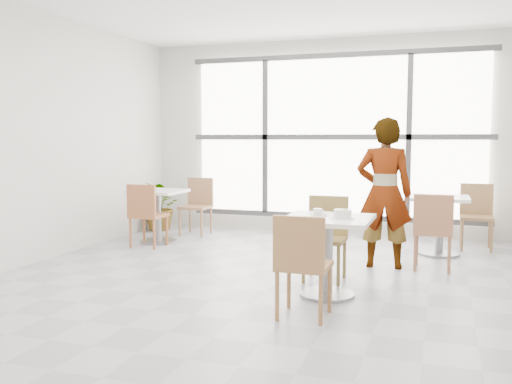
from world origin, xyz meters
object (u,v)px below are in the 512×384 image
(oatmeal_bowl, at_px, (343,214))
(bg_chair_right_far, at_px, (476,212))
(bg_table_left, at_px, (158,208))
(bg_chair_right_near, at_px, (433,227))
(chair_near, at_px, (302,260))
(chair_far, at_px, (326,232))
(bg_chair_left_far, at_px, (198,202))
(plant_left, at_px, (161,206))
(bg_chair_left_near, at_px, (146,211))
(person, at_px, (384,193))
(main_table, at_px, (328,241))
(bg_table_right, at_px, (440,217))
(coffee_cup, at_px, (318,213))

(oatmeal_bowl, relative_size, bg_chair_right_far, 0.24)
(bg_table_left, distance_m, bg_chair_right_near, 3.79)
(chair_near, xyz_separation_m, bg_chair_right_far, (1.50, 3.64, 0.00))
(chair_far, relative_size, bg_chair_left_far, 1.00)
(plant_left, bearing_deg, bg_chair_left_near, -69.87)
(chair_far, distance_m, oatmeal_bowl, 0.79)
(bg_chair_right_far, bearing_deg, person, -125.12)
(main_table, height_order, person, person)
(person, xyz_separation_m, plant_left, (-3.66, 1.49, -0.46))
(chair_near, xyz_separation_m, bg_chair_left_near, (-2.73, 2.24, 0.00))
(bg_table_left, xyz_separation_m, bg_chair_left_far, (0.25, 0.81, 0.01))
(main_table, xyz_separation_m, chair_far, (-0.14, 0.65, -0.02))
(oatmeal_bowl, distance_m, bg_table_left, 3.57)
(bg_table_right, bearing_deg, main_table, -113.06)
(bg_table_left, relative_size, bg_chair_right_far, 0.86)
(chair_near, bearing_deg, person, -101.62)
(bg_chair_left_near, relative_size, bg_chair_left_far, 1.00)
(bg_table_right, bearing_deg, bg_chair_right_near, -93.87)
(oatmeal_bowl, distance_m, coffee_cup, 0.27)
(main_table, distance_m, bg_chair_left_far, 3.75)
(bg_chair_right_near, relative_size, plant_left, 1.10)
(chair_near, xyz_separation_m, bg_chair_left_far, (-2.52, 3.47, 0.00))
(main_table, relative_size, bg_chair_right_far, 0.92)
(bg_table_left, xyz_separation_m, bg_table_right, (3.81, 0.39, 0.00))
(bg_chair_left_far, distance_m, bg_chair_right_near, 3.75)
(bg_chair_right_near, bearing_deg, chair_near, 65.15)
(main_table, relative_size, bg_table_left, 1.07)
(oatmeal_bowl, height_order, plant_left, oatmeal_bowl)
(bg_chair_right_near, height_order, bg_chair_right_far, same)
(coffee_cup, xyz_separation_m, bg_chair_right_near, (1.03, 1.29, -0.28))
(main_table, distance_m, bg_chair_right_far, 3.23)
(main_table, relative_size, chair_near, 0.92)
(coffee_cup, distance_m, plant_left, 4.25)
(bg_chair_left_far, bearing_deg, person, -24.59)
(chair_near, height_order, person, person)
(main_table, distance_m, plant_left, 4.36)
(chair_far, height_order, bg_chair_left_near, same)
(bg_table_left, distance_m, bg_chair_left_far, 0.85)
(bg_table_right, height_order, bg_chair_right_near, bg_chair_right_near)
(bg_chair_left_near, height_order, bg_chair_right_near, same)
(main_table, distance_m, bg_table_left, 3.42)
(bg_chair_right_far, bearing_deg, coffee_cup, -118.85)
(bg_chair_left_far, distance_m, plant_left, 0.73)
(person, xyz_separation_m, bg_chair_left_near, (-3.16, 0.12, -0.36))
(person, distance_m, bg_chair_right_far, 1.89)
(coffee_cup, xyz_separation_m, bg_table_left, (-2.72, 1.84, -0.29))
(bg_chair_left_far, bearing_deg, chair_far, -40.41)
(bg_table_right, distance_m, bg_chair_left_near, 3.85)
(bg_chair_right_near, bearing_deg, bg_chair_right_far, -109.02)
(bg_table_right, xyz_separation_m, plant_left, (-4.27, 0.56, -0.09))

